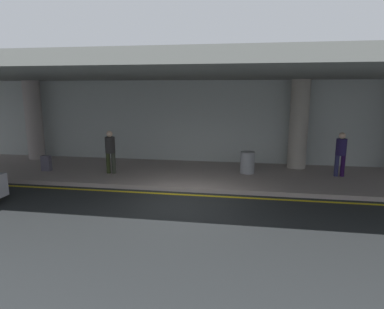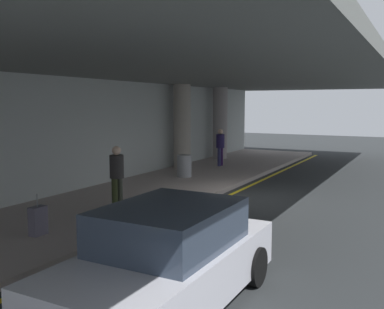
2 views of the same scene
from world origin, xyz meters
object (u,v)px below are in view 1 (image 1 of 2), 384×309
support_column_far_left (34,120)px  person_waiting_for_ride (110,149)px  support_column_left_mid (299,125)px  trash_bin_steel (247,162)px  traveler_with_luggage (341,151)px  suitcase_upright_primary (46,163)px

support_column_far_left → person_waiting_for_ride: (4.65, -2.15, -0.86)m
person_waiting_for_ride → support_column_far_left: bearing=170.9°
support_column_left_mid → trash_bin_steel: support_column_left_mid is taller
trash_bin_steel → support_column_far_left: bearing=172.8°
traveler_with_luggage → person_waiting_for_ride: (-8.75, -0.94, 0.00)m
suitcase_upright_primary → person_waiting_for_ride: bearing=-23.6°
support_column_left_mid → person_waiting_for_ride: size_ratio=2.17×
support_column_far_left → trash_bin_steel: support_column_far_left is taller
trash_bin_steel → suitcase_upright_primary: bearing=-173.5°
support_column_left_mid → trash_bin_steel: 2.78m
support_column_far_left → person_waiting_for_ride: support_column_far_left is taller
suitcase_upright_primary → support_column_left_mid: bearing=-12.1°
support_column_left_mid → person_waiting_for_ride: (-7.35, -2.15, -0.86)m
support_column_far_left → traveler_with_luggage: support_column_far_left is taller
traveler_with_luggage → trash_bin_steel: bearing=54.8°
traveler_with_luggage → suitcase_upright_primary: 11.56m
person_waiting_for_ride → trash_bin_steel: bearing=25.2°
trash_bin_steel → person_waiting_for_ride: bearing=-170.5°
support_column_far_left → support_column_left_mid: 12.00m
traveler_with_luggage → trash_bin_steel: traveler_with_luggage is taller
support_column_far_left → trash_bin_steel: 10.12m
support_column_far_left → suitcase_upright_primary: 3.25m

